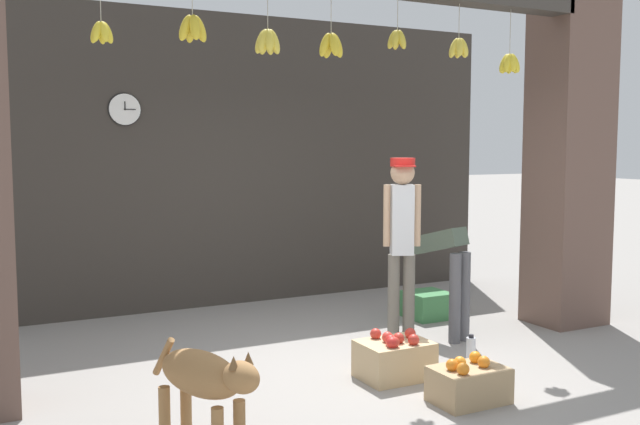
# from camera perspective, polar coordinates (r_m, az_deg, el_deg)

# --- Properties ---
(ground_plane) EXTENTS (60.00, 60.00, 0.00)m
(ground_plane) POSITION_cam_1_polar(r_m,az_deg,el_deg) (6.07, 1.78, -12.34)
(ground_plane) COLOR gray
(shop_back_wall) EXTENTS (6.94, 0.12, 3.34)m
(shop_back_wall) POSITION_cam_1_polar(r_m,az_deg,el_deg) (8.30, -7.43, 4.12)
(shop_back_wall) COLOR #38332D
(shop_back_wall) RESTS_ON ground_plane
(shop_pillar_right) EXTENTS (0.70, 0.60, 3.34)m
(shop_pillar_right) POSITION_cam_1_polar(r_m,az_deg,el_deg) (7.77, 19.26, 3.78)
(shop_pillar_right) COLOR brown
(shop_pillar_right) RESTS_ON ground_plane
(dog) EXTENTS (0.48, 0.93, 0.72)m
(dog) POSITION_cam_1_polar(r_m,az_deg,el_deg) (4.28, -9.20, -13.13)
(dog) COLOR #9E7042
(dog) RESTS_ON ground_plane
(shopkeeper) EXTENTS (0.32, 0.31, 1.74)m
(shopkeeper) POSITION_cam_1_polar(r_m,az_deg,el_deg) (6.55, 6.57, -1.76)
(shopkeeper) COLOR #6B665B
(shopkeeper) RESTS_ON ground_plane
(worker_stooping) EXTENTS (0.39, 0.84, 1.11)m
(worker_stooping) POSITION_cam_1_polar(r_m,az_deg,el_deg) (6.96, 9.59, -3.86)
(worker_stooping) COLOR #56565B
(worker_stooping) RESTS_ON ground_plane
(fruit_crate_oranges) EXTENTS (0.53, 0.37, 0.34)m
(fruit_crate_oranges) POSITION_cam_1_polar(r_m,az_deg,el_deg) (5.39, 11.81, -13.23)
(fruit_crate_oranges) COLOR tan
(fruit_crate_oranges) RESTS_ON ground_plane
(fruit_crate_apples) EXTENTS (0.55, 0.42, 0.38)m
(fruit_crate_apples) POSITION_cam_1_polar(r_m,az_deg,el_deg) (5.81, 5.98, -11.51)
(fruit_crate_apples) COLOR tan
(fruit_crate_apples) RESTS_ON ground_plane
(produce_box_green) EXTENTS (0.43, 0.44, 0.28)m
(produce_box_green) POSITION_cam_1_polar(r_m,az_deg,el_deg) (7.80, 8.58, -7.32)
(produce_box_green) COLOR #42844C
(produce_box_green) RESTS_ON ground_plane
(water_bottle) EXTENTS (0.08, 0.08, 0.26)m
(water_bottle) POSITION_cam_1_polar(r_m,az_deg,el_deg) (6.25, 11.97, -10.78)
(water_bottle) COLOR silver
(water_bottle) RESTS_ON ground_plane
(wall_clock) EXTENTS (0.35, 0.03, 0.35)m
(wall_clock) POSITION_cam_1_polar(r_m,az_deg,el_deg) (7.92, -15.36, 7.96)
(wall_clock) COLOR black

